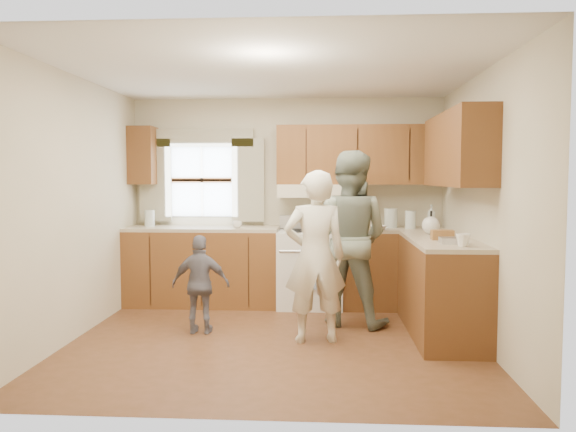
# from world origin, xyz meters

# --- Properties ---
(room) EXTENTS (3.80, 3.80, 3.80)m
(room) POSITION_xyz_m (0.00, 0.00, 1.25)
(room) COLOR #513119
(room) RESTS_ON ground
(kitchen_fixtures) EXTENTS (3.80, 2.25, 2.15)m
(kitchen_fixtures) POSITION_xyz_m (0.61, 1.08, 0.84)
(kitchen_fixtures) COLOR #4F2711
(kitchen_fixtures) RESTS_ON ground
(stove) EXTENTS (0.76, 0.67, 1.07)m
(stove) POSITION_xyz_m (0.30, 1.44, 0.47)
(stove) COLOR silver
(stove) RESTS_ON ground
(woman_left) EXTENTS (0.64, 0.48, 1.60)m
(woman_left) POSITION_xyz_m (0.38, 0.00, 0.80)
(woman_left) COLOR silver
(woman_left) RESTS_ON ground
(woman_right) EXTENTS (1.05, 0.93, 1.81)m
(woman_right) POSITION_xyz_m (0.71, 0.65, 0.90)
(woman_right) COLOR #273C32
(woman_right) RESTS_ON ground
(child) EXTENTS (0.57, 0.24, 0.97)m
(child) POSITION_xyz_m (-0.75, 0.21, 0.49)
(child) COLOR slate
(child) RESTS_ON ground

